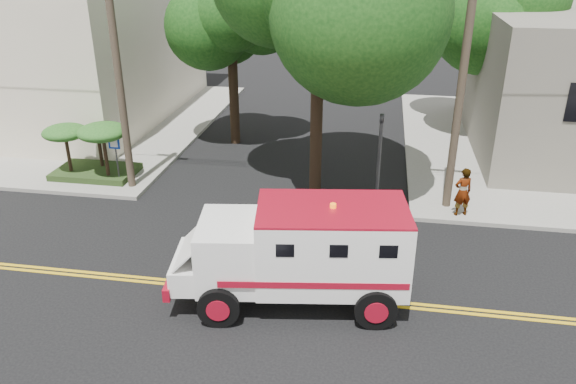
# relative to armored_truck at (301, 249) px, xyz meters

# --- Properties ---
(ground) EXTENTS (100.00, 100.00, 0.00)m
(ground) POSITION_rel_armored_truck_xyz_m (-1.94, 0.23, -1.59)
(ground) COLOR black
(ground) RESTS_ON ground
(sidewalk_nw) EXTENTS (17.00, 17.00, 0.15)m
(sidewalk_nw) POSITION_rel_armored_truck_xyz_m (-15.44, 13.73, -1.51)
(sidewalk_nw) COLOR gray
(sidewalk_nw) RESTS_ON ground
(building_left) EXTENTS (16.00, 14.00, 10.00)m
(building_left) POSITION_rel_armored_truck_xyz_m (-17.44, 15.23, 3.56)
(building_left) COLOR beige
(building_left) RESTS_ON sidewalk_nw
(utility_pole_left) EXTENTS (0.28, 0.28, 9.00)m
(utility_pole_left) POSITION_rel_armored_truck_xyz_m (-7.54, 6.23, 2.91)
(utility_pole_left) COLOR #382D23
(utility_pole_left) RESTS_ON ground
(utility_pole_right) EXTENTS (0.28, 0.28, 9.00)m
(utility_pole_right) POSITION_rel_armored_truck_xyz_m (4.36, 6.43, 2.91)
(utility_pole_right) COLOR #382D23
(utility_pole_right) RESTS_ON ground
(tree_left) EXTENTS (4.48, 4.20, 7.70)m
(tree_left) POSITION_rel_armored_truck_xyz_m (-4.61, 12.01, 4.14)
(tree_left) COLOR black
(tree_left) RESTS_ON ground
(tree_right) EXTENTS (4.80, 4.50, 8.20)m
(tree_right) POSITION_rel_armored_truck_xyz_m (6.91, 16.00, 4.51)
(tree_right) COLOR black
(tree_right) RESTS_ON ground
(traffic_signal) EXTENTS (0.15, 0.18, 3.60)m
(traffic_signal) POSITION_rel_armored_truck_xyz_m (1.86, 5.83, 0.64)
(traffic_signal) COLOR #3F3F42
(traffic_signal) RESTS_ON ground
(accessibility_sign) EXTENTS (0.45, 0.10, 2.02)m
(accessibility_sign) POSITION_rel_armored_truck_xyz_m (-8.14, 6.40, -0.22)
(accessibility_sign) COLOR #3F3F42
(accessibility_sign) RESTS_ON ground
(palm_planter) EXTENTS (3.52, 2.63, 2.36)m
(palm_planter) POSITION_rel_armored_truck_xyz_m (-9.37, 6.85, 0.06)
(palm_planter) COLOR #1E3314
(palm_planter) RESTS_ON sidewalk_nw
(armored_truck) EXTENTS (6.38, 3.19, 2.79)m
(armored_truck) POSITION_rel_armored_truck_xyz_m (0.00, 0.00, 0.00)
(armored_truck) COLOR white
(armored_truck) RESTS_ON ground
(pedestrian_a) EXTENTS (0.74, 0.61, 1.74)m
(pedestrian_a) POSITION_rel_armored_truck_xyz_m (4.77, 5.73, -0.57)
(pedestrian_a) COLOR gray
(pedestrian_a) RESTS_ON sidewalk_ne
(pedestrian_b) EXTENTS (1.09, 0.95, 1.89)m
(pedestrian_b) POSITION_rel_armored_truck_xyz_m (8.64, 9.68, -0.50)
(pedestrian_b) COLOR gray
(pedestrian_b) RESTS_ON sidewalk_ne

